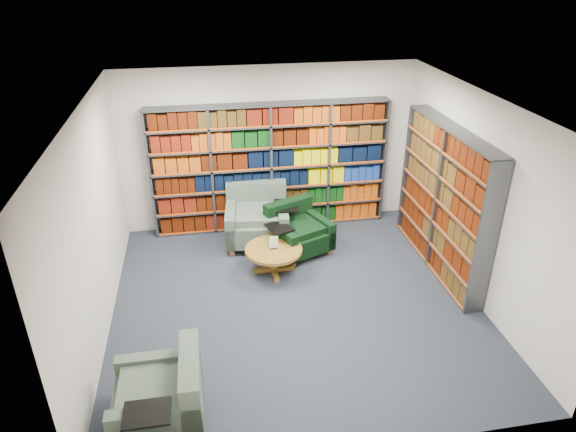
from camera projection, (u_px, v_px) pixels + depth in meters
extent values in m
cube|color=black|center=(295.00, 302.00, 7.22)|extent=(5.00, 5.00, 0.01)
cube|color=white|center=(297.00, 105.00, 5.94)|extent=(5.00, 5.00, 0.01)
cube|color=beige|center=(269.00, 148.00, 8.78)|extent=(5.00, 0.01, 2.80)
cube|color=beige|center=(350.00, 343.00, 4.38)|extent=(5.00, 0.01, 2.80)
cube|color=beige|center=(93.00, 229.00, 6.20)|extent=(0.01, 5.00, 2.80)
cube|color=beige|center=(477.00, 198.00, 6.96)|extent=(0.01, 5.00, 2.80)
cube|color=#47494F|center=(271.00, 168.00, 8.77)|extent=(4.00, 0.28, 2.20)
cube|color=silver|center=(269.00, 165.00, 8.88)|extent=(4.00, 0.02, 2.20)
cube|color=#D84C0A|center=(272.00, 171.00, 8.65)|extent=(4.00, 0.01, 2.20)
cube|color=#3B1001|center=(271.00, 216.00, 9.19)|extent=(3.88, 0.21, 0.29)
cube|color=#5B1306|center=(271.00, 197.00, 9.02)|extent=(3.88, 0.21, 0.29)
cube|color=#3B1001|center=(271.00, 178.00, 8.85)|extent=(3.88, 0.21, 0.29)
cube|color=#953B09|center=(270.00, 158.00, 8.69)|extent=(3.88, 0.21, 0.29)
cube|color=#5B1306|center=(270.00, 137.00, 8.52)|extent=(3.88, 0.21, 0.29)
cube|color=#3B1001|center=(270.00, 116.00, 8.35)|extent=(3.88, 0.21, 0.29)
cube|color=#47494F|center=(443.00, 201.00, 7.60)|extent=(0.28, 2.50, 2.20)
cube|color=silver|center=(451.00, 200.00, 7.62)|extent=(0.02, 2.50, 2.20)
cube|color=#D84C0A|center=(435.00, 201.00, 7.58)|extent=(0.02, 2.50, 2.20)
cube|color=#3B1001|center=(435.00, 254.00, 8.02)|extent=(0.21, 2.38, 0.29)
cube|color=#3B1001|center=(438.00, 233.00, 7.85)|extent=(0.21, 2.38, 0.29)
cube|color=#3B1001|center=(442.00, 212.00, 7.69)|extent=(0.21, 2.38, 0.29)
cube|color=#38250B|center=(445.00, 190.00, 7.52)|extent=(0.21, 2.38, 0.29)
cube|color=#38250B|center=(449.00, 166.00, 7.35)|extent=(0.21, 2.38, 0.29)
cube|color=#38250B|center=(452.00, 142.00, 7.18)|extent=(0.21, 2.38, 0.29)
cube|color=#07283E|center=(257.00, 225.00, 8.61)|extent=(1.12, 1.12, 0.36)
cube|color=#07283E|center=(256.00, 203.00, 8.86)|extent=(1.04, 0.33, 0.81)
cube|color=#07283E|center=(231.00, 221.00, 8.55)|extent=(0.27, 1.03, 0.54)
cube|color=#07283E|center=(283.00, 220.00, 8.60)|extent=(0.27, 1.03, 0.54)
cube|color=black|center=(286.00, 206.00, 8.42)|extent=(0.44, 0.54, 0.03)
cube|color=brown|center=(232.00, 251.00, 8.33)|extent=(0.09, 0.09, 0.11)
cube|color=brown|center=(283.00, 250.00, 8.37)|extent=(0.09, 0.09, 0.11)
cube|color=brown|center=(234.00, 227.00, 9.07)|extent=(0.09, 0.09, 0.11)
cube|color=brown|center=(281.00, 225.00, 9.12)|extent=(0.09, 0.09, 0.11)
cube|color=black|center=(299.00, 237.00, 8.35)|extent=(1.12, 1.12, 0.30)
cube|color=black|center=(288.00, 219.00, 8.51)|extent=(0.86, 0.51, 0.68)
cube|color=black|center=(280.00, 239.00, 8.14)|extent=(0.46, 0.84, 0.46)
cube|color=black|center=(317.00, 227.00, 8.49)|extent=(0.46, 0.84, 0.46)
cube|color=black|center=(279.00, 227.00, 7.97)|extent=(0.46, 0.51, 0.02)
cube|color=brown|center=(293.00, 264.00, 8.01)|extent=(0.09, 0.09, 0.09)
cube|color=brown|center=(329.00, 251.00, 8.35)|extent=(0.09, 0.09, 0.09)
cube|color=brown|center=(270.00, 245.00, 8.53)|extent=(0.09, 0.09, 0.09)
cube|color=brown|center=(304.00, 233.00, 8.87)|extent=(0.09, 0.09, 0.09)
cube|color=#07283E|center=(159.00, 403.00, 5.25)|extent=(0.89, 0.89, 0.32)
cube|color=#07283E|center=(191.00, 385.00, 5.21)|extent=(0.20, 0.89, 0.71)
cube|color=#07283E|center=(160.00, 371.00, 5.55)|extent=(0.89, 0.14, 0.47)
cube|color=#07283E|center=(156.00, 428.00, 4.89)|extent=(0.89, 0.14, 0.47)
cube|color=black|center=(147.00, 413.00, 4.72)|extent=(0.44, 0.34, 0.02)
cube|color=brown|center=(129.00, 396.00, 5.61)|extent=(0.07, 0.07, 0.10)
cube|color=brown|center=(196.00, 387.00, 5.72)|extent=(0.07, 0.07, 0.10)
cylinder|color=brown|center=(274.00, 250.00, 7.73)|extent=(0.87, 0.87, 0.05)
cylinder|color=brown|center=(274.00, 261.00, 7.81)|extent=(0.12, 0.12, 0.35)
cube|color=brown|center=(274.00, 269.00, 7.88)|extent=(0.63, 0.08, 0.06)
cube|color=brown|center=(274.00, 269.00, 7.88)|extent=(0.08, 0.63, 0.06)
cube|color=black|center=(274.00, 248.00, 7.71)|extent=(0.10, 0.05, 0.01)
cube|color=white|center=(273.00, 242.00, 7.67)|extent=(0.13, 0.01, 0.19)
cube|color=#145926|center=(273.00, 242.00, 7.67)|extent=(0.15, 0.00, 0.21)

